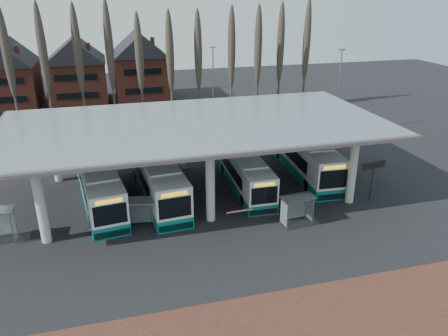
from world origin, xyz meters
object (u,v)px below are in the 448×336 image
object	(u,v)px
bus_3	(304,155)
shelter_1	(143,207)
shelter_2	(297,204)
bus_2	(244,171)
bus_0	(99,184)
bus_1	(157,177)

from	to	relation	value
bus_3	shelter_1	bearing A→B (deg)	-152.87
shelter_1	shelter_2	size ratio (longest dim) A/B	1.06
shelter_2	shelter_1	bearing A→B (deg)	161.87
bus_3	shelter_1	distance (m)	17.58
shelter_1	shelter_2	xyz separation A→B (m)	(11.18, -2.31, -0.06)
bus_3	bus_2	bearing A→B (deg)	-162.01
shelter_1	shelter_2	world-z (taller)	shelter_1
bus_0	shelter_2	distance (m)	16.33
shelter_2	bus_1	bearing A→B (deg)	134.31
bus_0	shelter_1	size ratio (longest dim) A/B	4.54
shelter_1	bus_3	bearing A→B (deg)	34.11
bus_2	bus_3	distance (m)	6.88
shelter_1	shelter_2	distance (m)	11.42
bus_0	shelter_2	xyz separation A→B (m)	(14.35, -7.79, 0.07)
bus_3	shelter_2	bearing A→B (deg)	-114.23
bus_3	shelter_2	xyz separation A→B (m)	(-4.92, -9.39, 0.01)
bus_1	shelter_2	size ratio (longest dim) A/B	4.93
bus_0	bus_2	distance (m)	12.61
bus_2	bus_3	world-z (taller)	bus_3
bus_1	shelter_1	xyz separation A→B (m)	(-1.66, -5.47, 0.08)
bus_2	shelter_1	size ratio (longest dim) A/B	4.06
shelter_1	bus_2	bearing A→B (deg)	39.89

